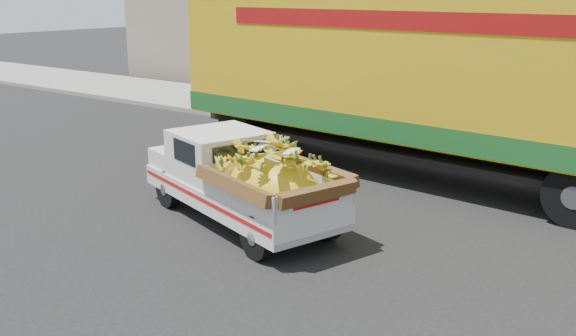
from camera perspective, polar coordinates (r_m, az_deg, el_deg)
The scene contains 6 objects.
ground at distance 11.15m, azimuth -5.23°, elevation -5.00°, with size 100.00×100.00×0.00m, color black.
curb at distance 16.84m, azimuth 10.97°, elevation 2.14°, with size 60.00×0.25×0.15m, color gray.
sidewalk at distance 18.72m, azimuth 13.78°, elevation 3.30°, with size 60.00×4.00×0.14m, color gray.
building_left at distance 27.36m, azimuth 3.29°, elevation 12.60°, with size 18.00×6.00×5.00m, color gray.
pickup_truck at distance 10.76m, azimuth -3.39°, elevation -1.22°, with size 4.52×2.75×1.49m.
semi_trailer at distance 13.71m, azimuth 12.15°, elevation 7.75°, with size 12.04×3.28×3.80m.
Camera 1 is at (7.00, -7.75, 3.90)m, focal length 40.00 mm.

